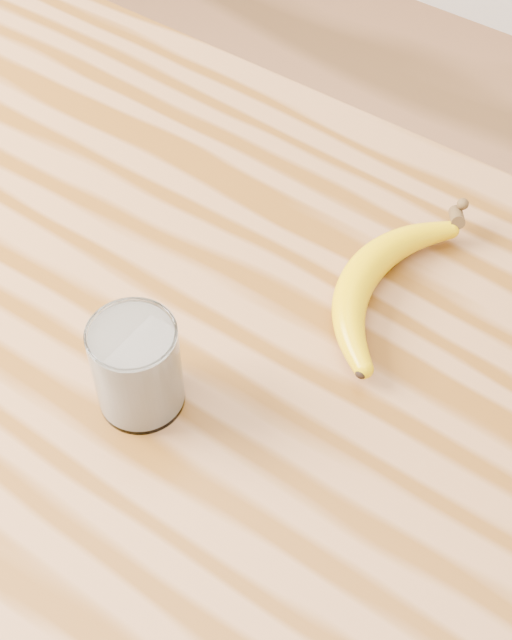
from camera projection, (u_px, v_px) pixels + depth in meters
The scene contains 3 objects.
table at pixel (136, 389), 0.96m from camera, with size 1.20×0.80×0.90m.
smoothie_glass at pixel (137, 367), 0.76m from camera, with size 0.08×0.08×0.10m.
banana at pixel (361, 274), 0.87m from camera, with size 0.11×0.30×0.04m, color #DAAD00, non-canonical shape.
Camera 1 is at (0.42, -0.37, 1.57)m, focal length 50.00 mm.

